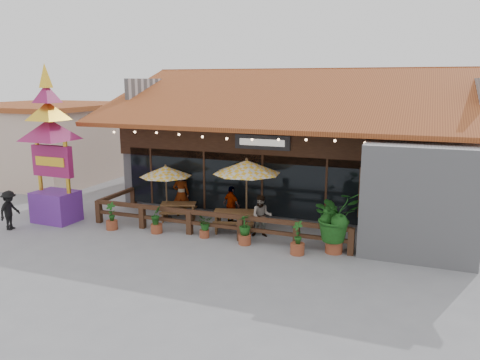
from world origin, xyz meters
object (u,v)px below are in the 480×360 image
at_px(pedestrian, 9,210).
at_px(umbrella_left, 166,171).
at_px(umbrella_right, 247,167).
at_px(tropical_plant, 335,218).
at_px(picnic_table_left, 179,208).
at_px(picnic_table_right, 234,217).
at_px(thai_sign_tower, 50,134).

bearing_deg(pedestrian, umbrella_left, -63.29).
height_order(umbrella_right, pedestrian, umbrella_right).
relative_size(tropical_plant, pedestrian, 1.39).
bearing_deg(picnic_table_left, tropical_plant, -13.05).
bearing_deg(umbrella_left, umbrella_right, -1.07).
bearing_deg(tropical_plant, picnic_table_right, 164.95).
bearing_deg(pedestrian, picnic_table_right, -77.79).
xyz_separation_m(umbrella_right, tropical_plant, (3.56, -1.38, -1.17)).
bearing_deg(pedestrian, tropical_plant, -89.26).
xyz_separation_m(thai_sign_tower, pedestrian, (-0.87, -1.46, -2.75)).
relative_size(umbrella_left, pedestrian, 1.67).
height_order(umbrella_left, tropical_plant, umbrella_left).
height_order(picnic_table_right, thai_sign_tower, thai_sign_tower).
distance_m(umbrella_right, picnic_table_left, 3.54).
height_order(umbrella_left, thai_sign_tower, thai_sign_tower).
distance_m(thai_sign_tower, pedestrian, 3.23).
distance_m(picnic_table_left, pedestrian, 6.31).
height_order(tropical_plant, pedestrian, tropical_plant).
bearing_deg(tropical_plant, picnic_table_left, 166.95).
xyz_separation_m(picnic_table_right, thai_sign_tower, (-7.02, -1.54, 3.00)).
bearing_deg(thai_sign_tower, umbrella_left, 26.27).
distance_m(picnic_table_left, tropical_plant, 6.75).
bearing_deg(umbrella_left, picnic_table_left, 8.31).
bearing_deg(pedestrian, picnic_table_left, -65.34).
xyz_separation_m(picnic_table_left, pedestrian, (-5.27, -3.46, 0.30)).
relative_size(umbrella_left, picnic_table_left, 1.45).
distance_m(umbrella_right, picnic_table_right, 1.94).
bearing_deg(thai_sign_tower, pedestrian, -120.93).
height_order(picnic_table_left, picnic_table_right, picnic_table_right).
relative_size(umbrella_right, picnic_table_right, 1.72).
relative_size(umbrella_left, picnic_table_right, 1.37).
distance_m(picnic_table_right, thai_sign_tower, 7.79).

